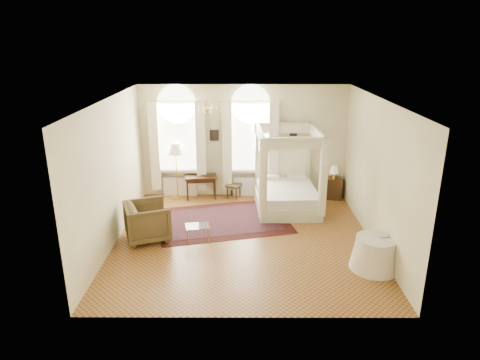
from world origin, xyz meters
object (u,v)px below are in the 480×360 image
at_px(stool, 234,187).
at_px(floor_lamp, 176,152).
at_px(side_table, 375,253).
at_px(writing_desk, 201,179).
at_px(armchair, 148,221).
at_px(canopy_bed, 287,191).
at_px(coffee_table, 198,227).
at_px(nightstand, 334,188).

distance_m(stool, floor_lamp, 1.98).
bearing_deg(side_table, writing_desk, 134.36).
bearing_deg(side_table, armchair, 164.85).
distance_m(canopy_bed, side_table, 3.55).
xyz_separation_m(canopy_bed, armchair, (-3.46, -1.87, -0.06)).
xyz_separation_m(coffee_table, side_table, (3.78, -1.26, -0.00)).
xyz_separation_m(coffee_table, floor_lamp, (-0.87, 2.78, 1.09)).
xyz_separation_m(canopy_bed, floor_lamp, (-3.15, 0.82, 0.92)).
bearing_deg(side_table, floor_lamp, 139.03).
height_order(armchair, floor_lamp, floor_lamp).
bearing_deg(stool, nightstand, 0.00).
height_order(floor_lamp, side_table, floor_lamp).
bearing_deg(coffee_table, armchair, 175.70).
distance_m(canopy_bed, writing_desk, 2.58).
xyz_separation_m(canopy_bed, writing_desk, (-2.45, 0.82, 0.08)).
bearing_deg(canopy_bed, nightstand, 28.74).
relative_size(writing_desk, armchair, 0.99).
bearing_deg(side_table, nightstand, 90.00).
bearing_deg(armchair, floor_lamp, -27.57).
bearing_deg(coffee_table, canopy_bed, 40.64).
bearing_deg(side_table, coffee_table, 161.65).
height_order(stool, floor_lamp, floor_lamp).
distance_m(writing_desk, armchair, 2.88).
bearing_deg(coffee_table, stool, 73.96).
xyz_separation_m(floor_lamp, side_table, (4.65, -4.04, -1.09)).
bearing_deg(nightstand, stool, 180.00).
height_order(canopy_bed, stool, canopy_bed).
height_order(canopy_bed, side_table, canopy_bed).
distance_m(armchair, coffee_table, 1.19).
distance_m(stool, armchair, 3.35).
height_order(nightstand, armchair, armchair).
xyz_separation_m(writing_desk, coffee_table, (0.16, -2.78, -0.25)).
xyz_separation_m(stool, side_table, (2.98, -4.04, -0.02)).
relative_size(armchair, floor_lamp, 0.60).
distance_m(nightstand, coffee_table, 4.70).
height_order(canopy_bed, armchair, canopy_bed).
distance_m(armchair, floor_lamp, 2.88).
relative_size(armchair, side_table, 0.99).
bearing_deg(armchair, nightstand, -82.44).
height_order(stool, coffee_table, stool).
height_order(writing_desk, stool, writing_desk).
distance_m(writing_desk, coffee_table, 2.80).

